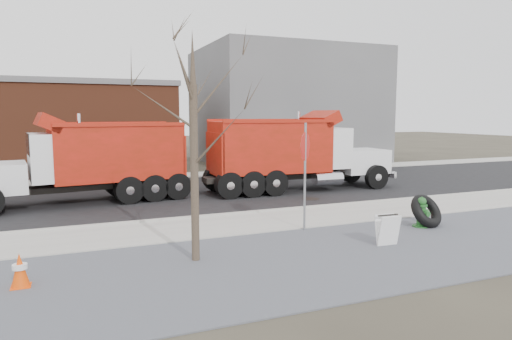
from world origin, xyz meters
name	(u,v)px	position (x,y,z in m)	size (l,w,h in m)	color
ground	(275,224)	(0.00, 0.00, 0.00)	(120.00, 120.00, 0.00)	#383328
gravel_verge	(337,255)	(0.00, -3.50, 0.01)	(60.00, 5.00, 0.03)	slate
sidewalk	(272,221)	(0.00, 0.25, 0.03)	(60.00, 2.50, 0.06)	#9E9B93
curb	(256,212)	(0.00, 1.55, 0.06)	(60.00, 0.15, 0.11)	#9E9B93
road	(215,192)	(0.00, 6.30, 0.01)	(60.00, 9.40, 0.02)	black
far_sidewalk	(185,175)	(0.00, 12.00, 0.03)	(60.00, 2.00, 0.06)	#9E9B93
building_grey	(285,106)	(9.00, 18.00, 4.00)	(12.00, 10.00, 8.00)	slate
bare_tree	(194,117)	(-3.20, -2.60, 3.30)	(3.20, 3.20, 5.20)	#382D23
fire_hydrant	(421,214)	(3.82, -2.08, 0.42)	(0.53, 0.51, 0.93)	#286024
truck_tire	(426,211)	(4.02, -2.06, 0.48)	(1.25, 1.08, 1.06)	black
stop_sign	(305,159)	(0.42, -1.10, 2.10)	(0.63, 0.61, 3.12)	gray
sandwich_board	(387,230)	(1.63, -3.29, 0.43)	(0.60, 0.40, 0.80)	white
traffic_cone_near	(20,271)	(-6.77, -2.92, 0.35)	(0.36, 0.36, 0.69)	#F44807
dump_truck_red_a	(293,151)	(3.29, 5.38, 1.77)	(8.63, 2.53, 3.48)	black
dump_truck_red_b	(90,158)	(-5.08, 5.70, 1.72)	(8.04, 3.20, 3.37)	black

